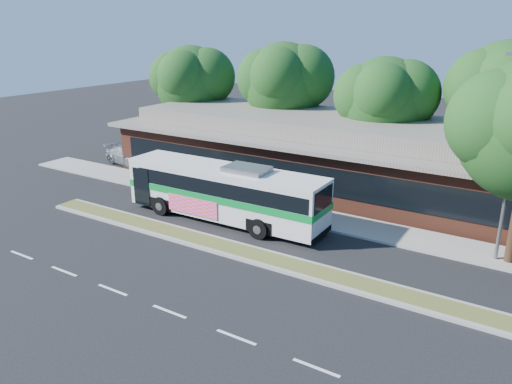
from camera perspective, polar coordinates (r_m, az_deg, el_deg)
ground at (r=22.71m, az=-1.40°, el=-7.85°), size 120.00×120.00×0.00m
median_strip at (r=23.13m, az=-0.57°, el=-7.12°), size 26.00×1.10×0.15m
sidewalk at (r=27.79m, az=5.91°, el=-2.73°), size 44.00×2.60×0.12m
parking_lot at (r=41.05m, az=-14.79°, el=3.68°), size 14.00×12.00×0.01m
plaza_building at (r=32.95m, az=11.18°, el=4.20°), size 33.20×11.20×4.45m
lamp_post at (r=23.57m, az=27.18°, el=3.76°), size 0.93×0.18×9.07m
tree_bg_a at (r=41.42m, az=-6.86°, el=12.55°), size 6.47×5.80×8.63m
tree_bg_b at (r=37.79m, az=3.87°, el=12.50°), size 6.69×6.00×9.00m
tree_bg_c at (r=33.85m, az=15.14°, el=10.27°), size 6.24×5.60×8.26m
transit_bus at (r=26.65m, az=-3.52°, el=0.36°), size 11.54×2.84×3.23m
sedan at (r=38.88m, az=-14.08°, el=4.01°), size 5.20×2.87×1.43m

